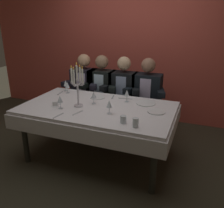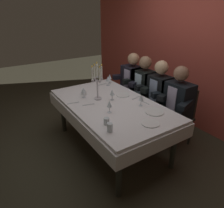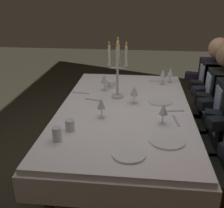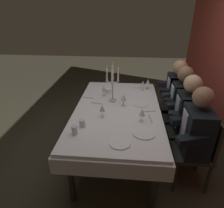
{
  "view_description": "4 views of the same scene",
  "coord_description": "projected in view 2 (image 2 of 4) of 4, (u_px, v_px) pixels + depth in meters",
  "views": [
    {
      "loc": [
        1.21,
        -2.59,
        1.8
      ],
      "look_at": [
        0.23,
        -0.1,
        0.83
      ],
      "focal_mm": 38.74,
      "sensor_mm": 36.0,
      "label": 1
    },
    {
      "loc": [
        2.27,
        -1.45,
        1.97
      ],
      "look_at": [
        0.18,
        -0.1,
        0.82
      ],
      "focal_mm": 33.82,
      "sensor_mm": 36.0,
      "label": 2
    },
    {
      "loc": [
        2.16,
        0.12,
        1.67
      ],
      "look_at": [
        0.24,
        -0.08,
        0.86
      ],
      "focal_mm": 43.99,
      "sensor_mm": 36.0,
      "label": 3
    },
    {
      "loc": [
        2.29,
        0.14,
        1.96
      ],
      "look_at": [
        0.15,
        -0.06,
        0.88
      ],
      "focal_mm": 31.77,
      "sensor_mm": 36.0,
      "label": 4
    }
  ],
  "objects": [
    {
      "name": "wine_glass_4",
      "position": [
        109.0,
        104.0,
        2.65
      ],
      "size": [
        0.07,
        0.07,
        0.16
      ],
      "color": "silver",
      "rests_on": "dining_table"
    },
    {
      "name": "fork_0",
      "position": [
        136.0,
        98.0,
        3.12
      ],
      "size": [
        0.05,
        0.17,
        0.01
      ],
      "primitive_type": "cube",
      "rotation": [
        0.0,
        0.0,
        1.77
      ],
      "color": "#B7B7BC",
      "rests_on": "dining_table"
    },
    {
      "name": "dinner_plate_1",
      "position": [
        150.0,
        123.0,
        2.44
      ],
      "size": [
        0.21,
        0.21,
        0.01
      ],
      "primitive_type": "cylinder",
      "color": "white",
      "rests_on": "dining_table"
    },
    {
      "name": "water_tumbler_0",
      "position": [
        106.0,
        121.0,
        2.41
      ],
      "size": [
        0.07,
        0.07,
        0.08
      ],
      "primitive_type": "cylinder",
      "color": "silver",
      "rests_on": "dining_table"
    },
    {
      "name": "water_tumbler_1",
      "position": [
        110.0,
        127.0,
        2.27
      ],
      "size": [
        0.06,
        0.06,
        0.1
      ],
      "primitive_type": "cylinder",
      "color": "silver",
      "rests_on": "dining_table"
    },
    {
      "name": "wine_glass_3",
      "position": [
        141.0,
        98.0,
        2.84
      ],
      "size": [
        0.07,
        0.07,
        0.16
      ],
      "color": "silver",
      "rests_on": "dining_table"
    },
    {
      "name": "ground_plane",
      "position": [
        111.0,
        146.0,
        3.27
      ],
      "size": [
        12.0,
        12.0,
        0.0
      ],
      "primitive_type": "plane",
      "color": "#363325"
    },
    {
      "name": "candelabra",
      "position": [
        97.0,
        82.0,
        2.98
      ],
      "size": [
        0.19,
        0.19,
        0.55
      ],
      "color": "silver",
      "rests_on": "dining_table"
    },
    {
      "name": "fork_3",
      "position": [
        73.0,
        103.0,
        2.96
      ],
      "size": [
        0.04,
        0.17,
        0.01
      ],
      "primitive_type": "cube",
      "rotation": [
        0.0,
        0.0,
        1.43
      ],
      "color": "#B7B7BC",
      "rests_on": "dining_table"
    },
    {
      "name": "knife_2",
      "position": [
        144.0,
        102.0,
        2.98
      ],
      "size": [
        0.19,
        0.04,
        0.01
      ],
      "primitive_type": "cube",
      "rotation": [
        0.0,
        0.0,
        0.12
      ],
      "color": "#B7B7BC",
      "rests_on": "dining_table"
    },
    {
      "name": "wine_glass_1",
      "position": [
        112.0,
        92.0,
        3.01
      ],
      "size": [
        0.07,
        0.07,
        0.16
      ],
      "color": "silver",
      "rests_on": "dining_table"
    },
    {
      "name": "back_wall",
      "position": [
        194.0,
        48.0,
        3.52
      ],
      "size": [
        6.0,
        0.12,
        2.7
      ],
      "primitive_type": "cube",
      "color": "#C44B3F",
      "rests_on": "ground_plane"
    },
    {
      "name": "wine_glass_2",
      "position": [
        83.0,
        90.0,
        3.1
      ],
      "size": [
        0.07,
        0.07,
        0.16
      ],
      "color": "silver",
      "rests_on": "dining_table"
    },
    {
      "name": "seated_diner_1",
      "position": [
        144.0,
        85.0,
        3.64
      ],
      "size": [
        0.63,
        0.48,
        1.24
      ],
      "color": "#282922",
      "rests_on": "ground_plane"
    },
    {
      "name": "seated_diner_0",
      "position": [
        133.0,
        80.0,
        3.88
      ],
      "size": [
        0.63,
        0.48,
        1.24
      ],
      "color": "#282922",
      "rests_on": "ground_plane"
    },
    {
      "name": "dinner_plate_0",
      "position": [
        154.0,
        112.0,
        2.7
      ],
      "size": [
        0.25,
        0.25,
        0.01
      ],
      "primitive_type": "cylinder",
      "color": "white",
      "rests_on": "dining_table"
    },
    {
      "name": "fork_4",
      "position": [
        102.0,
        84.0,
        3.67
      ],
      "size": [
        0.04,
        0.17,
        0.01
      ],
      "primitive_type": "cube",
      "rotation": [
        0.0,
        0.0,
        1.71
      ],
      "color": "#B7B7BC",
      "rests_on": "dining_table"
    },
    {
      "name": "coffee_cup_0",
      "position": [
        84.0,
        93.0,
        3.25
      ],
      "size": [
        0.13,
        0.12,
        0.06
      ],
      "color": "white",
      "rests_on": "dining_table"
    },
    {
      "name": "seated_diner_3",
      "position": [
        178.0,
        100.0,
        3.08
      ],
      "size": [
        0.63,
        0.48,
        1.24
      ],
      "color": "#282922",
      "rests_on": "ground_plane"
    },
    {
      "name": "seated_diner_2",
      "position": [
        159.0,
        92.0,
        3.36
      ],
      "size": [
        0.63,
        0.48,
        1.24
      ],
      "color": "#282922",
      "rests_on": "ground_plane"
    },
    {
      "name": "dinner_plate_2",
      "position": [
        123.0,
        95.0,
        3.22
      ],
      "size": [
        0.21,
        0.21,
        0.01
      ],
      "primitive_type": "cylinder",
      "color": "white",
      "rests_on": "dining_table"
    },
    {
      "name": "dining_table",
      "position": [
        111.0,
        111.0,
        3.01
      ],
      "size": [
        1.94,
        1.14,
        0.74
      ],
      "color": "white",
      "rests_on": "ground_plane"
    },
    {
      "name": "wine_glass_0",
      "position": [
        110.0,
        77.0,
        3.68
      ],
      "size": [
        0.07,
        0.07,
        0.16
      ],
      "color": "silver",
      "rests_on": "dining_table"
    },
    {
      "name": "wine_glass_5",
      "position": [
        108.0,
        79.0,
        3.58
      ],
      "size": [
        0.07,
        0.07,
        0.16
      ],
      "color": "silver",
      "rests_on": "dining_table"
    },
    {
      "name": "fork_1",
      "position": [
        88.0,
        105.0,
        2.91
      ],
      "size": [
        0.06,
        0.17,
        0.01
      ],
      "primitive_type": "cube",
      "rotation": [
        0.0,
        0.0,
        1.31
      ],
      "color": "#B7B7BC",
      "rests_on": "dining_table"
    }
  ]
}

